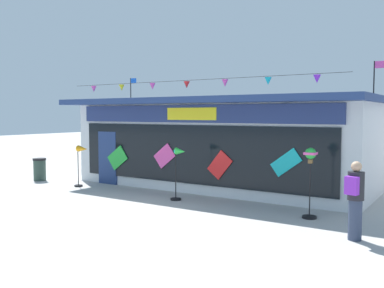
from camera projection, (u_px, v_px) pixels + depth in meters
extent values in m
plane|color=#ADAAA5|center=(90.00, 215.00, 11.28)|extent=(80.00, 80.00, 0.00)
cube|color=silver|center=(231.00, 144.00, 16.42)|extent=(10.68, 5.49, 3.02)
cube|color=navy|center=(226.00, 102.00, 15.93)|extent=(11.08, 6.38, 0.20)
cube|color=navy|center=(192.00, 114.00, 14.01)|extent=(9.82, 0.08, 0.58)
cube|color=yellow|center=(191.00, 114.00, 13.98)|extent=(1.92, 0.04, 0.41)
cube|color=black|center=(192.00, 155.00, 14.11)|extent=(9.61, 0.06, 1.95)
cube|color=navy|center=(108.00, 158.00, 16.22)|extent=(0.90, 0.07, 2.00)
cube|color=green|center=(117.00, 158.00, 15.87)|extent=(1.01, 0.03, 0.96)
cube|color=#EA4CA3|center=(164.00, 156.00, 14.66)|extent=(0.93, 0.03, 0.90)
cube|color=red|center=(220.00, 165.00, 13.48)|extent=(0.92, 0.03, 0.96)
cube|color=#19B7BC|center=(286.00, 163.00, 12.27)|extent=(0.97, 0.03, 0.88)
cylinder|color=black|center=(187.00, 80.00, 13.68)|extent=(10.25, 0.01, 0.01)
cone|color=#EA4CA3|center=(94.00, 89.00, 15.99)|extent=(0.20, 0.20, 0.22)
cone|color=yellow|center=(122.00, 88.00, 15.22)|extent=(0.20, 0.20, 0.22)
cone|color=#EA4CA3|center=(152.00, 86.00, 14.46)|extent=(0.20, 0.20, 0.22)
cone|color=red|center=(187.00, 85.00, 13.69)|extent=(0.20, 0.20, 0.22)
cone|color=#EA4CA3|center=(225.00, 83.00, 12.93)|extent=(0.20, 0.20, 0.22)
cone|color=#19B7BC|center=(268.00, 81.00, 12.16)|extent=(0.20, 0.20, 0.22)
cone|color=purple|center=(317.00, 79.00, 11.40)|extent=(0.20, 0.20, 0.22)
cylinder|color=black|center=(131.00, 90.00, 19.03)|extent=(0.04, 0.04, 1.05)
cube|color=blue|center=(133.00, 81.00, 18.92)|extent=(0.32, 0.02, 0.22)
cylinder|color=black|center=(374.00, 79.00, 13.48)|extent=(0.04, 0.04, 1.13)
cube|color=#EA4CA3|center=(380.00, 65.00, 13.36)|extent=(0.32, 0.02, 0.22)
cylinder|color=black|center=(79.00, 186.00, 15.68)|extent=(0.30, 0.30, 0.06)
cylinder|color=black|center=(78.00, 168.00, 15.63)|extent=(0.03, 0.03, 1.41)
cone|color=orange|center=(83.00, 149.00, 15.44)|extent=(0.54, 0.29, 0.23)
cylinder|color=yellow|center=(78.00, 148.00, 15.58)|extent=(0.03, 0.16, 0.16)
cylinder|color=black|center=(176.00, 199.00, 13.20)|extent=(0.33, 0.33, 0.06)
cylinder|color=black|center=(176.00, 176.00, 13.15)|extent=(0.03, 0.03, 1.53)
cone|color=green|center=(181.00, 151.00, 12.99)|extent=(0.41, 0.28, 0.22)
cylinder|color=#19B7BC|center=(176.00, 151.00, 13.09)|extent=(0.03, 0.16, 0.16)
cylinder|color=black|center=(309.00, 217.00, 10.90)|extent=(0.37, 0.37, 0.06)
cylinder|color=black|center=(310.00, 189.00, 10.85)|extent=(0.03, 0.03, 1.53)
sphere|color=green|center=(311.00, 153.00, 10.79)|extent=(0.28, 0.28, 0.28)
cube|color=#EA4CA3|center=(311.00, 153.00, 10.79)|extent=(0.29, 0.29, 0.06)
cube|color=brown|center=(310.00, 161.00, 10.80)|extent=(0.10, 0.10, 0.10)
cylinder|color=#333D56|center=(355.00, 220.00, 9.00)|extent=(0.28, 0.28, 0.86)
cylinder|color=#232328|center=(356.00, 186.00, 8.95)|extent=(0.34, 0.34, 0.60)
sphere|color=tan|center=(356.00, 167.00, 8.92)|extent=(0.22, 0.22, 0.22)
cube|color=purple|center=(352.00, 186.00, 8.81)|extent=(0.29, 0.21, 0.38)
cylinder|color=#2D4238|center=(40.00, 170.00, 17.06)|extent=(0.48, 0.48, 0.82)
cylinder|color=black|center=(39.00, 159.00, 17.03)|extent=(0.52, 0.52, 0.08)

